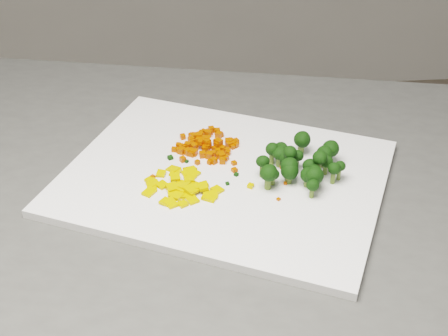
{
  "coord_description": "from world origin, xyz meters",
  "views": [
    {
      "loc": [
        -0.29,
        -0.84,
        1.44
      ],
      "look_at": [
        -0.23,
        -0.08,
        0.92
      ],
      "focal_mm": 50.0,
      "sensor_mm": 36.0,
      "label": 1
    }
  ],
  "objects": [
    {
      "name": "broccoli_floret_14",
      "position": [
        -0.08,
        -0.09,
        0.93
      ],
      "size": [
        0.03,
        0.03,
        0.03
      ],
      "primitive_type": null,
      "color": "black",
      "rests_on": "broccoli_pile"
    },
    {
      "name": "pepper_chunk_4",
      "position": [
        -0.28,
        -0.1,
        0.92
      ],
      "size": [
        0.02,
        0.01,
        0.01
      ],
      "primitive_type": "cube",
      "rotation": [
        0.04,
        0.09,
        0.15
      ],
      "color": "#E2A60B",
      "rests_on": "pepper_pile"
    },
    {
      "name": "carrot_cube_53",
      "position": [
        -0.27,
        -0.02,
        0.92
      ],
      "size": [
        0.01,
        0.01,
        0.01
      ],
      "primitive_type": "cube",
      "rotation": [
        0.0,
        0.0,
        0.76
      ],
      "color": "#BF3602",
      "rests_on": "carrot_pile"
    },
    {
      "name": "stray_bit_9",
      "position": [
        -0.28,
        -0.04,
        0.91
      ],
      "size": [
        0.01,
        0.01,
        0.0
      ],
      "primitive_type": "cube",
      "rotation": [
        0.0,
        0.0,
        2.46
      ],
      "color": "black",
      "rests_on": "cutting_board"
    },
    {
      "name": "carrot_cube_7",
      "position": [
        -0.26,
        -0.0,
        0.92
      ],
      "size": [
        0.01,
        0.01,
        0.01
      ],
      "primitive_type": "cube",
      "rotation": [
        0.0,
        0.0,
        1.15
      ],
      "color": "#BF3602",
      "rests_on": "carrot_pile"
    },
    {
      "name": "stray_bit_5",
      "position": [
        -0.16,
        -0.15,
        0.91
      ],
      "size": [
        0.01,
        0.01,
        0.0
      ],
      "primitive_type": "cube",
      "rotation": [
        0.0,
        0.0,
        0.68
      ],
      "color": "#BF3602",
      "rests_on": "cutting_board"
    },
    {
      "name": "pepper_chunk_34",
      "position": [
        -0.28,
        -0.07,
        0.91
      ],
      "size": [
        0.02,
        0.02,
        0.0
      ],
      "primitive_type": "cube",
      "rotation": [
        -0.05,
        0.06,
        2.93
      ],
      "color": "#E2A60B",
      "rests_on": "pepper_pile"
    },
    {
      "name": "pepper_chunk_38",
      "position": [
        -0.25,
        -0.13,
        0.91
      ],
      "size": [
        0.02,
        0.02,
        0.01
      ],
      "primitive_type": "cube",
      "rotation": [
        -0.12,
        -0.01,
        3.09
      ],
      "color": "#E2A60B",
      "rests_on": "pepper_pile"
    },
    {
      "name": "stray_bit_6",
      "position": [
        -0.21,
        -0.06,
        0.91
      ],
      "size": [
        0.01,
        0.01,
        0.01
      ],
      "primitive_type": "cube",
      "rotation": [
        0.0,
        0.0,
        0.41
      ],
      "color": "#BF3602",
      "rests_on": "cutting_board"
    },
    {
      "name": "broccoli_floret_9",
      "position": [
        -0.17,
        -0.09,
        0.93
      ],
      "size": [
        0.03,
        0.03,
        0.03
      ],
      "primitive_type": null,
      "color": "black",
      "rests_on": "broccoli_pile"
    },
    {
      "name": "pepper_chunk_3",
      "position": [
        -0.32,
        -0.07,
        0.91
      ],
      "size": [
        0.02,
        0.02,
        0.01
      ],
      "primitive_type": "cube",
      "rotation": [
        -0.14,
        -0.11,
        2.9
      ],
      "color": "#E2A60B",
      "rests_on": "pepper_pile"
    },
    {
      "name": "pepper_chunk_21",
      "position": [
        -0.28,
        -0.14,
        0.91
      ],
      "size": [
        0.02,
        0.02,
        0.01
      ],
      "primitive_type": "cube",
      "rotation": [
        0.04,
        -0.06,
        0.47
      ],
      "color": "#E2A60B",
      "rests_on": "pepper_pile"
    },
    {
      "name": "pepper_chunk_24",
      "position": [
        -0.3,
        -0.07,
        0.91
      ],
      "size": [
        0.02,
        0.02,
        0.0
      ],
      "primitive_type": "cube",
      "rotation": [
        0.02,
        0.03,
        1.27
      ],
      "color": "#E2A60B",
      "rests_on": "pepper_pile"
    },
    {
      "name": "pepper_chunk_29",
      "position": [
        -0.29,
        -0.12,
        0.92
      ],
      "size": [
        0.02,
        0.02,
        0.01
      ],
      "primitive_type": "cube",
      "rotation": [
        0.13,
        -0.1,
        1.06
      ],
      "color": "#E2A60B",
      "rests_on": "pepper_pile"
    },
    {
      "name": "carrot_cube_8",
      "position": [
        -0.28,
        -0.02,
        0.92
      ],
      "size": [
        0.01,
        0.01,
        0.01
      ],
      "primitive_type": "cube",
      "rotation": [
        0.0,
        0.0,
        2.29
      ],
      "color": "#BF3602",
      "rests_on": "carrot_pile"
    },
    {
      "name": "broccoli_floret_8",
      "position": [
        -0.13,
        -0.08,
        0.94
      ],
      "size": [
        0.03,
        0.03,
        0.03
      ],
      "primitive_type": null,
      "color": "black",
      "rests_on": "broccoli_pile"
    },
    {
      "name": "carrot_cube_74",
      "position": [
        -0.22,
        -0.02,
        0.92
      ],
      "size": [
        0.01,
        0.01,
        0.01
      ],
      "primitive_type": "cube",
      "rotation": [
        0.0,
        0.0,
        2.47
      ],
      "color": "#BF3602",
      "rests_on": "carrot_pile"
    },
    {
      "name": "pepper_chunk_8",
      "position": [
        -0.27,
        -0.12,
        0.92
      ],
      "size": [
        0.02,
        0.01,
        0.01
      ],
      "primitive_type": "cube",
      "rotation": [
        -0.15,
        -0.02,
        1.41
      ],
      "color": "#E2A60B",
      "rests_on": "pepper_pile"
    },
    {
      "name": "carrot_cube_19",
      "position": [
        -0.27,
        0.0,
        0.92
      ],
      "size": [
        0.01,
        0.01,
        0.01
      ],
      "primitive_type": "cube",
      "rotation": [
        0.0,
        0.0,
        2.3
      ],
      "color": "#BF3602",
      "rests_on": "carrot_pile"
    },
    {
      "name": "pepper_chunk_9",
      "position": [
        -0.28,
        -0.11,
        0.91
      ],
      "size": [
        0.02,
        0.02,
        0.01
      ],
      "primitive_type": "cube",
      "rotation": [
        -0.07,
        0.01,
        1.58
      ],
      "color": "#E2A60B",
      "rests_on": "pepper_pile"
    },
    {
      "name": "carrot_cube_77",
      "position": [
        -0.25,
        0.04,
        0.92
      ],
      "size": [
        0.01,
        0.01,
        0.01
      ],
      "primitive_type": "cube",
      "rotation": [
        0.0,
        0.0,
        0.24
      ],
      "color": "#BF3602",
      "rests_on": "carrot_pile"
    },
    {
      "name": "carrot_cube_10",
      "position": [
        -0.28,
        0.03,
        0.92
      ],
      "size": [
        0.01,
        0.01,
        0.01
      ],
      "primitive_type": "cube",
      "rotation": [
        0.0,
        0.0,
        1.83
      ],
      "color": "#BF3602",
      "rests_on": "carrot_pile"
    },
    {
      "name": "carrot_cube_35",
      "position": [
        -0.26,
        -0.03,
        0.92
      ],
      "size": [
        0.01,
        0.01,
        0.01
      ],
      "primitive_type": "cube",
      "rotation": [
        0.0,
        0.0,
        0.13
      ],
      "color": "#BF3602",
      "rests_on": "carrot_pile"
    },
    {
      "name": "pepper_pile",
      "position": [
        -0.28,
        -0.11,
        0.92
      ],
      "size": [
        0.12,
        0.12,
        0.02
      ],
      "primitive_type": null,
      "color": "#E2A60B",
      "rests_on": "cutting_board"
    },
    {
      "name": "carrot_cube_3",
      "position": [
        -0.26,
        -0.01,
        0.92
      ],
      "size": [
        0.01,
        0.01,
        0.01
      ],
      "primitive_type": "cube",
      "rotation": [
        0.0,
        0.0,
        1.03
      ],
      "color": "#BF3602",
      "rests_on": "carrot_pile"
    },
    {
      "name": "pepper_chunk_37",
      "position": [
        -0.3,
        -0.11,
        0.92
      ],
      "size": [
        0.02,
        0.02,
        0.01
      ],
      "primitive_type": "cube",
      "rotation": [
        0.01,
        -0.11,
        1.97
      ],
      "color": "#E2A60B",
      "rests_on": "pepper_pile"
    },
    {
      "name": "carrot_cube_45",
      "position": [
        -0.27,
        0.02,
        0.92
      ],
      "size": [
        0.01,
        0.01,
        0.01
      ],
      "primitive_type": "cube",
      "rotation": [
        0.0,
        0.0,
        0.58
      ],
      "color": "#BF3602",
      "rests_on": "carrot_pile"
    },
    {
      "name": "broccoli_floret_1",
      "position": [
        -0.1,
        -0.03,
        0.93
      ],
      "size": [
        0.04,
        0.04,
        0.03
      ],
      "primitive_type": null,
      "color": "black",
      "rests_on": "broccoli_pile"
    },
    {
      "name": "carrot_cube_62",
      "position": [
        -0.27,
        0.03,
        0.92
      ],
      "size": [
        0.01,
        0.01,
        0.01
      ],
      "primitive_type": "cube",
      "rotation": [
        0.0,
        0.0,
        0.43
      ],
      "color": "#BF3602",
      "rests_on": "carrot_pile"
    },
    {
      "name": "carrot_cube_24",
      "position": [
        -0.25,
        0.02,
        0.92
      ],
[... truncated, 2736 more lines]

